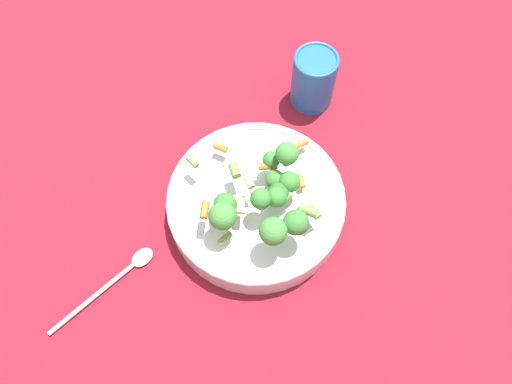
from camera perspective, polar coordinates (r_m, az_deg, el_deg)
name	(u,v)px	position (r m, az deg, el deg)	size (l,w,h in m)	color
ground_plane	(256,210)	(0.81, 0.00, -2.12)	(3.00, 3.00, 0.00)	maroon
bowl	(256,203)	(0.78, 0.00, -1.28)	(0.28, 0.28, 0.05)	silver
pasta_salad	(267,198)	(0.71, 1.31, -0.66)	(0.22, 0.21, 0.08)	#8CB766
cup	(314,79)	(0.88, 6.60, 12.72)	(0.08, 0.08, 0.11)	#2366B2
spoon	(121,275)	(0.79, -15.23, -9.16)	(0.19, 0.03, 0.01)	silver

